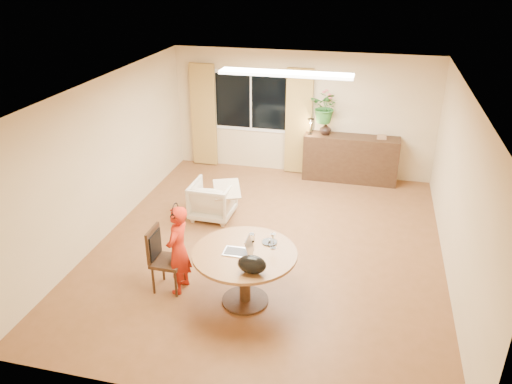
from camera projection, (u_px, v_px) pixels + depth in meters
floor at (268, 246)px, 8.18m from camera, size 6.50×6.50×0.00m
ceiling at (270, 89)px, 7.06m from camera, size 6.50×6.50×0.00m
wall_back at (302, 114)px, 10.48m from camera, size 5.50×0.00×5.50m
wall_left at (106, 158)px, 8.20m from camera, size 0.00×6.50×6.50m
wall_right at (460, 191)px, 7.04m from camera, size 0.00×6.50×6.50m
window at (251, 102)px, 10.61m from camera, size 1.70×0.03×1.30m
curtain_left at (204, 115)px, 10.91m from camera, size 0.55×0.08×2.25m
curtain_right at (299, 122)px, 10.47m from camera, size 0.55×0.08×2.25m
ceiling_panel at (286, 74)px, 8.13m from camera, size 2.20×0.35×0.05m
dining_table at (245, 263)px, 6.60m from camera, size 1.39×1.39×0.79m
dining_chair at (168, 260)px, 6.94m from camera, size 0.46×0.42×0.95m
child at (178, 250)px, 6.84m from camera, size 0.49×0.34×1.31m
laptop at (237, 244)px, 6.47m from camera, size 0.37×0.25×0.25m
tumbler at (252, 238)px, 6.75m from camera, size 0.10×0.10×0.11m
wine_glass at (273, 241)px, 6.57m from camera, size 0.08×0.08×0.22m
pot_lid at (270, 242)px, 6.73m from camera, size 0.25×0.25×0.03m
handbag at (252, 265)px, 6.05m from camera, size 0.41×0.31×0.24m
armchair at (213, 200)px, 8.95m from camera, size 0.74×0.76×0.68m
throw at (227, 185)px, 8.67m from camera, size 0.62×0.68×0.03m
sideboard at (350, 159)px, 10.38m from camera, size 1.94×0.47×0.97m
vase at (325, 129)px, 10.24m from camera, size 0.26×0.26×0.25m
bouquet at (326, 107)px, 10.05m from camera, size 0.72×0.67×0.66m
book_stack at (382, 137)px, 10.04m from camera, size 0.22×0.19×0.08m
desk_lamp at (310, 126)px, 10.24m from camera, size 0.17×0.17×0.34m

